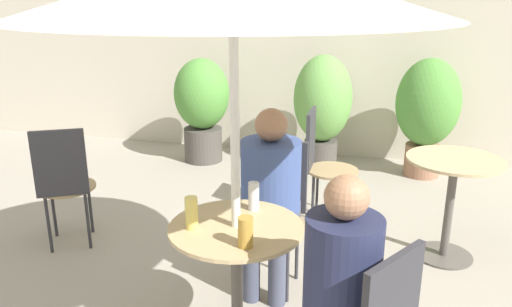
# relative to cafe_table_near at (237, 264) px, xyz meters

# --- Properties ---
(storefront_wall) EXTENTS (10.00, 0.06, 3.00)m
(storefront_wall) POSITION_rel_cafe_table_near_xyz_m (-0.03, 3.67, 0.95)
(storefront_wall) COLOR beige
(storefront_wall) RESTS_ON ground_plane
(cafe_table_near) EXTENTS (0.67, 0.67, 0.76)m
(cafe_table_near) POSITION_rel_cafe_table_near_xyz_m (0.00, 0.00, 0.00)
(cafe_table_near) COLOR #514C47
(cafe_table_near) RESTS_ON ground_plane
(cafe_table_far) EXTENTS (0.66, 0.66, 0.76)m
(cafe_table_far) POSITION_rel_cafe_table_near_xyz_m (1.18, 1.38, -0.00)
(cafe_table_far) COLOR #514C47
(cafe_table_far) RESTS_ON ground_plane
(bistro_chair_1) EXTENTS (0.42, 0.43, 0.95)m
(bistro_chair_1) POSITION_rel_cafe_table_near_xyz_m (0.04, 0.79, 0.02)
(bistro_chair_1) COLOR #997F56
(bistro_chair_1) RESTS_ON ground_plane
(bistro_chair_2) EXTENTS (0.42, 0.42, 0.95)m
(bistro_chair_2) POSITION_rel_cafe_table_near_xyz_m (0.20, 1.78, 0.02)
(bistro_chair_2) COLOR #997F56
(bistro_chair_2) RESTS_ON ground_plane
(bistro_chair_3) EXTENTS (0.47, 0.48, 0.95)m
(bistro_chair_3) POSITION_rel_cafe_table_near_xyz_m (-1.55, 0.82, 0.02)
(bistro_chair_3) COLOR #997F56
(bistro_chair_3) RESTS_ON ground_plane
(seated_person_0) EXTENTS (0.39, 0.38, 1.20)m
(seated_person_0) POSITION_rel_cafe_table_near_xyz_m (0.53, -0.34, 0.17)
(seated_person_0) COLOR gray
(seated_person_0) RESTS_ON ground_plane
(seated_person_1) EXTENTS (0.37, 0.38, 1.21)m
(seated_person_1) POSITION_rel_cafe_table_near_xyz_m (0.03, 0.63, 0.17)
(seated_person_1) COLOR #42475B
(seated_person_1) RESTS_ON ground_plane
(beer_glass_0) EXTENTS (0.06, 0.06, 0.16)m
(beer_glass_0) POSITION_rel_cafe_table_near_xyz_m (-0.20, -0.08, 0.29)
(beer_glass_0) COLOR #DBC65B
(beer_glass_0) RESTS_ON cafe_table_near
(beer_glass_1) EXTENTS (0.07, 0.07, 0.14)m
(beer_glass_1) POSITION_rel_cafe_table_near_xyz_m (0.10, -0.19, 0.28)
(beer_glass_1) COLOR #B28433
(beer_glass_1) RESTS_ON cafe_table_near
(beer_glass_2) EXTENTS (0.06, 0.06, 0.15)m
(beer_glass_2) POSITION_rel_cafe_table_near_xyz_m (0.03, 0.21, 0.29)
(beer_glass_2) COLOR silver
(beer_glass_2) RESTS_ON cafe_table_near
(potted_plant_0) EXTENTS (0.62, 0.62, 1.18)m
(potted_plant_0) POSITION_rel_cafe_table_near_xyz_m (-1.30, 3.07, 0.12)
(potted_plant_0) COLOR #47423D
(potted_plant_0) RESTS_ON ground_plane
(potted_plant_1) EXTENTS (0.62, 0.62, 1.25)m
(potted_plant_1) POSITION_rel_cafe_table_near_xyz_m (0.05, 3.13, 0.17)
(potted_plant_1) COLOR #47423D
(potted_plant_1) RESTS_ON ground_plane
(potted_plant_2) EXTENTS (0.65, 0.65, 1.24)m
(potted_plant_2) POSITION_rel_cafe_table_near_xyz_m (1.12, 3.16, 0.18)
(potted_plant_2) COLOR #93664C
(potted_plant_2) RESTS_ON ground_plane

